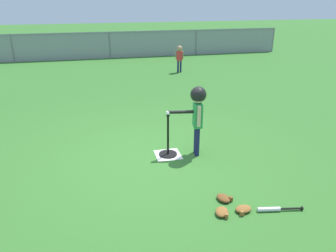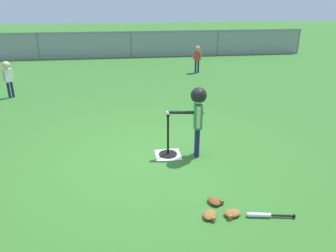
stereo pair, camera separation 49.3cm
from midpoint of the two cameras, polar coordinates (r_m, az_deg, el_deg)
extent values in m
plane|color=#336B28|center=(5.71, -5.55, -5.52)|extent=(60.00, 60.00, 0.00)
cube|color=white|center=(5.77, -2.46, -5.08)|extent=(0.44, 0.44, 0.01)
cylinder|color=black|center=(5.76, -2.46, -5.01)|extent=(0.32, 0.32, 0.03)
cylinder|color=black|center=(5.60, -2.52, -1.58)|extent=(0.04, 0.04, 0.73)
cylinder|color=black|center=(5.47, -2.58, 1.81)|extent=(0.06, 0.06, 0.02)
sphere|color=white|center=(5.45, -2.59, 2.28)|extent=(0.07, 0.07, 0.07)
cylinder|color=#191E4C|center=(5.63, 2.66, -2.83)|extent=(0.08, 0.08, 0.53)
cylinder|color=#191E4C|center=(5.74, 2.52, -2.34)|extent=(0.08, 0.08, 0.53)
cube|color=green|center=(5.51, 2.67, 1.86)|extent=(0.18, 0.25, 0.41)
cylinder|color=beige|center=(5.36, 2.86, 1.62)|extent=(0.06, 0.06, 0.35)
cylinder|color=beige|center=(5.63, 2.51, 2.65)|extent=(0.06, 0.06, 0.35)
sphere|color=beige|center=(5.40, 2.73, 5.19)|extent=(0.23, 0.23, 0.23)
sphere|color=black|center=(5.39, 2.74, 5.49)|extent=(0.27, 0.27, 0.27)
cylinder|color=black|center=(5.47, 0.49, 2.45)|extent=(0.60, 0.15, 0.06)
cylinder|color=#191E4C|center=(12.01, 1.04, 10.38)|extent=(0.07, 0.07, 0.43)
cylinder|color=#191E4C|center=(12.01, 0.58, 10.39)|extent=(0.07, 0.07, 0.43)
cube|color=red|center=(11.94, 0.82, 12.18)|extent=(0.22, 0.16, 0.33)
cylinder|color=tan|center=(11.93, 1.40, 12.28)|extent=(0.05, 0.05, 0.29)
cylinder|color=tan|center=(11.94, 0.24, 12.30)|extent=(0.05, 0.05, 0.29)
sphere|color=tan|center=(11.90, 0.83, 13.46)|extent=(0.19, 0.19, 0.19)
cylinder|color=silver|center=(4.49, 14.20, -14.06)|extent=(0.30, 0.11, 0.06)
cylinder|color=black|center=(4.59, 17.86, -13.71)|extent=(0.30, 0.08, 0.03)
cylinder|color=black|center=(4.64, 19.62, -13.52)|extent=(0.02, 0.05, 0.05)
ellipsoid|color=brown|center=(4.43, 9.91, -14.23)|extent=(0.24, 0.19, 0.07)
cube|color=brown|center=(4.35, 9.62, -14.95)|extent=(0.05, 0.05, 0.06)
ellipsoid|color=brown|center=(4.59, 6.62, -12.53)|extent=(0.22, 0.26, 0.07)
cube|color=brown|center=(4.59, 7.86, -12.65)|extent=(0.05, 0.06, 0.06)
ellipsoid|color=brown|center=(4.34, 6.10, -14.82)|extent=(0.25, 0.27, 0.07)
cube|color=brown|center=(4.28, 6.91, -15.47)|extent=(0.06, 0.06, 0.06)
cylinder|color=slate|center=(15.41, -26.48, 12.10)|extent=(0.06, 0.06, 1.15)
cylinder|color=slate|center=(15.05, -11.15, 13.75)|extent=(0.06, 0.06, 1.15)
cylinder|color=slate|center=(15.73, 4.01, 14.43)|extent=(0.06, 0.06, 1.15)
cylinder|color=slate|center=(17.33, 17.16, 14.25)|extent=(0.06, 0.06, 1.15)
cube|color=gray|center=(14.99, -11.30, 15.70)|extent=(16.00, 0.03, 0.03)
cube|color=gray|center=(15.05, -11.15, 13.75)|extent=(16.00, 0.01, 1.15)
camera|label=1|loc=(0.25, -92.55, -1.03)|focal=34.76mm
camera|label=2|loc=(0.25, 87.45, 1.03)|focal=34.76mm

